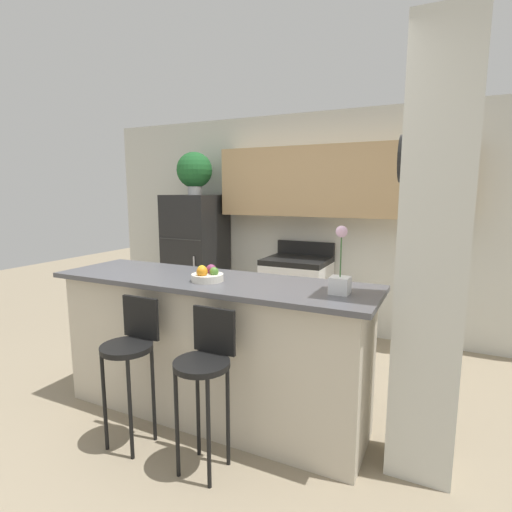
# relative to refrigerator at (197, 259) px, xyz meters

# --- Properties ---
(ground_plane) EXTENTS (14.00, 14.00, 0.00)m
(ground_plane) POSITION_rel_refrigerator_xyz_m (1.35, -1.81, -0.81)
(ground_plane) COLOR gray
(wall_back) EXTENTS (5.60, 0.38, 2.55)m
(wall_back) POSITION_rel_refrigerator_xyz_m (1.49, 0.31, 0.68)
(wall_back) COLOR silver
(wall_back) RESTS_ON ground_plane
(pillar_right) EXTENTS (0.38, 0.32, 2.55)m
(pillar_right) POSITION_rel_refrigerator_xyz_m (2.79, -1.76, 0.47)
(pillar_right) COLOR silver
(pillar_right) RESTS_ON ground_plane
(counter_bar) EXTENTS (2.38, 0.69, 1.04)m
(counter_bar) POSITION_rel_refrigerator_xyz_m (1.35, -1.81, -0.28)
(counter_bar) COLOR beige
(counter_bar) RESTS_ON ground_plane
(refrigerator) EXTENTS (0.62, 0.69, 1.61)m
(refrigerator) POSITION_rel_refrigerator_xyz_m (0.00, 0.00, 0.00)
(refrigerator) COLOR black
(refrigerator) RESTS_ON ground_plane
(stove_range) EXTENTS (0.70, 0.62, 1.07)m
(stove_range) POSITION_rel_refrigerator_xyz_m (1.34, 0.04, -0.35)
(stove_range) COLOR white
(stove_range) RESTS_ON ground_plane
(bar_stool_left) EXTENTS (0.33, 0.33, 0.97)m
(bar_stool_left) POSITION_rel_refrigerator_xyz_m (1.06, -2.31, -0.16)
(bar_stool_left) COLOR black
(bar_stool_left) RESTS_ON ground_plane
(bar_stool_right) EXTENTS (0.33, 0.33, 0.97)m
(bar_stool_right) POSITION_rel_refrigerator_xyz_m (1.63, -2.31, -0.16)
(bar_stool_right) COLOR black
(bar_stool_right) RESTS_ON ground_plane
(potted_plant_on_fridge) EXTENTS (0.44, 0.44, 0.52)m
(potted_plant_on_fridge) POSITION_rel_refrigerator_xyz_m (-0.00, 0.00, 1.10)
(potted_plant_on_fridge) COLOR silver
(potted_plant_on_fridge) RESTS_ON refrigerator
(orchid_vase) EXTENTS (0.12, 0.12, 0.41)m
(orchid_vase) POSITION_rel_refrigerator_xyz_m (2.29, -1.82, 0.35)
(orchid_vase) COLOR white
(orchid_vase) RESTS_ON counter_bar
(fruit_bowl) EXTENTS (0.22, 0.22, 0.11)m
(fruit_bowl) POSITION_rel_refrigerator_xyz_m (1.37, -1.88, 0.28)
(fruit_bowl) COLOR silver
(fruit_bowl) RESTS_ON counter_bar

